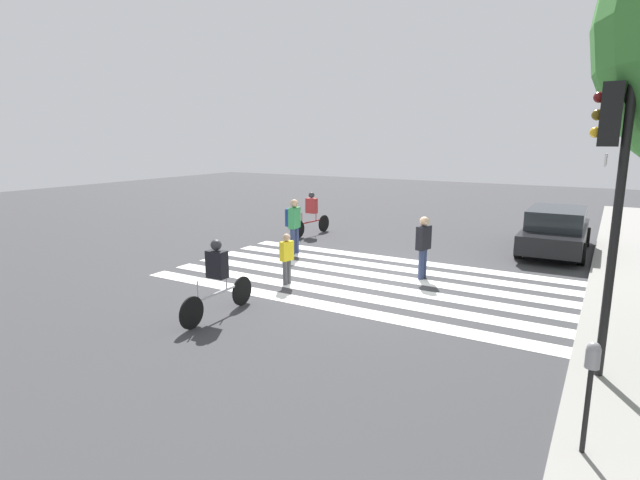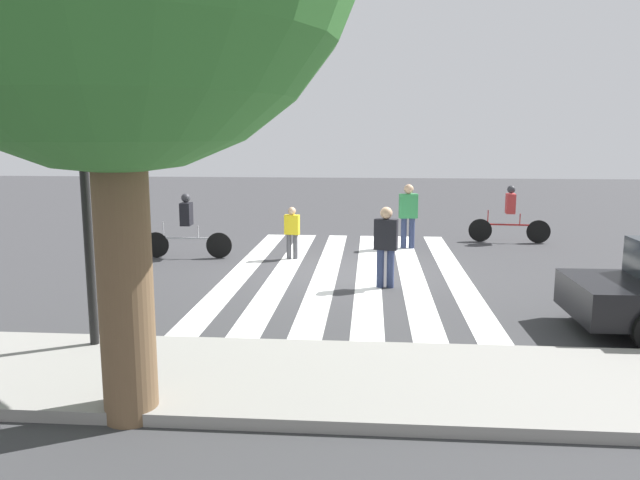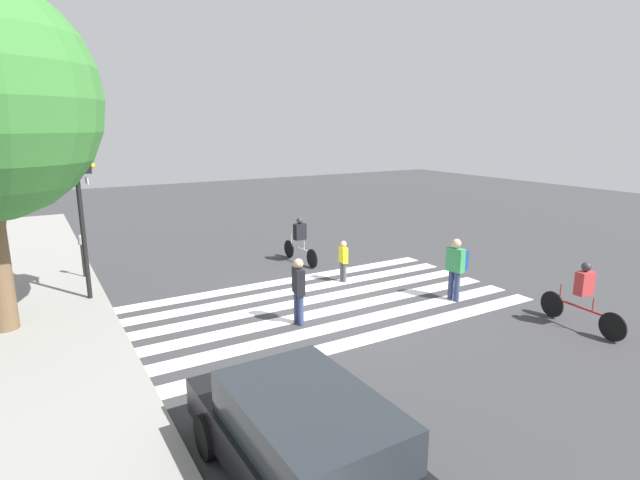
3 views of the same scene
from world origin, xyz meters
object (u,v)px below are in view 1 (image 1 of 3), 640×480
object	(u,v)px
pedestrian_adult_blue_shirt	(287,256)
car_parked_dark_suv	(556,230)
traffic_light	(612,169)
pedestrian_adult_yellow_jacket	(423,244)
cyclist_mid_street	(217,275)
cyclist_far_lane	(312,212)
parking_meter	(591,374)
pedestrian_adult_tall_backpack	(293,222)

from	to	relation	value
pedestrian_adult_blue_shirt	car_parked_dark_suv	xyz separation A→B (m)	(-7.26, 5.29, -0.00)
traffic_light	pedestrian_adult_blue_shirt	xyz separation A→B (m)	(-1.90, -6.68, -2.42)
pedestrian_adult_yellow_jacket	cyclist_mid_street	distance (m)	5.45
cyclist_mid_street	traffic_light	bearing A→B (deg)	93.70
cyclist_far_lane	car_parked_dark_suv	xyz separation A→B (m)	(-1.49, 8.11, -0.15)
cyclist_far_lane	pedestrian_adult_blue_shirt	bearing A→B (deg)	31.07
traffic_light	parking_meter	xyz separation A→B (m)	(2.19, 0.04, -2.07)
pedestrian_adult_yellow_jacket	cyclist_far_lane	bearing A→B (deg)	68.85
parking_meter	pedestrian_adult_blue_shirt	bearing A→B (deg)	-121.27
cyclist_far_lane	car_parked_dark_suv	distance (m)	8.24
cyclist_far_lane	pedestrian_adult_yellow_jacket	bearing A→B (deg)	62.13
parking_meter	car_parked_dark_suv	bearing A→B (deg)	-172.77
pedestrian_adult_blue_shirt	cyclist_mid_street	xyz separation A→B (m)	(2.58, 0.08, 0.14)
pedestrian_adult_tall_backpack	pedestrian_adult_blue_shirt	xyz separation A→B (m)	(2.89, 1.71, -0.28)
traffic_light	pedestrian_adult_tall_backpack	xyz separation A→B (m)	(-4.79, -8.40, -2.14)
cyclist_mid_street	car_parked_dark_suv	xyz separation A→B (m)	(-9.84, 5.20, -0.15)
traffic_light	parking_meter	distance (m)	3.01
parking_meter	pedestrian_adult_blue_shirt	distance (m)	7.88
pedestrian_adult_tall_backpack	parking_meter	bearing A→B (deg)	41.54
pedestrian_adult_blue_shirt	cyclist_mid_street	bearing A→B (deg)	-168.44
pedestrian_adult_tall_backpack	pedestrian_adult_blue_shirt	world-z (taller)	pedestrian_adult_tall_backpack
cyclist_mid_street	car_parked_dark_suv	size ratio (longest dim) A/B	0.48
parking_meter	cyclist_far_lane	distance (m)	13.72
pedestrian_adult_tall_backpack	pedestrian_adult_yellow_jacket	world-z (taller)	pedestrian_adult_tall_backpack
pedestrian_adult_tall_backpack	car_parked_dark_suv	bearing A→B (deg)	113.09
pedestrian_adult_tall_backpack	cyclist_far_lane	world-z (taller)	pedestrian_adult_tall_backpack
parking_meter	car_parked_dark_suv	world-z (taller)	parking_meter
pedestrian_adult_blue_shirt	cyclist_far_lane	world-z (taller)	cyclist_far_lane
cyclist_far_lane	cyclist_mid_street	bearing A→B (deg)	24.21
parking_meter	cyclist_far_lane	size ratio (longest dim) A/B	0.65
pedestrian_adult_yellow_jacket	cyclist_mid_street	xyz separation A→B (m)	(4.77, -2.62, -0.05)
pedestrian_adult_blue_shirt	cyclist_far_lane	size ratio (longest dim) A/B	0.57
car_parked_dark_suv	pedestrian_adult_yellow_jacket	bearing A→B (deg)	-27.65
cyclist_far_lane	parking_meter	bearing A→B (deg)	49.11
pedestrian_adult_yellow_jacket	car_parked_dark_suv	bearing A→B (deg)	-15.26
cyclist_mid_street	pedestrian_adult_tall_backpack	bearing A→B (deg)	-163.97
car_parked_dark_suv	pedestrian_adult_tall_backpack	bearing A→B (deg)	-58.65
parking_meter	cyclist_mid_street	size ratio (longest dim) A/B	0.65
pedestrian_adult_blue_shirt	pedestrian_adult_yellow_jacket	size ratio (longest dim) A/B	0.79
parking_meter	car_parked_dark_suv	xyz separation A→B (m)	(-11.34, -1.44, -0.35)
pedestrian_adult_tall_backpack	car_parked_dark_suv	size ratio (longest dim) A/B	0.37
pedestrian_adult_yellow_jacket	car_parked_dark_suv	distance (m)	5.69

